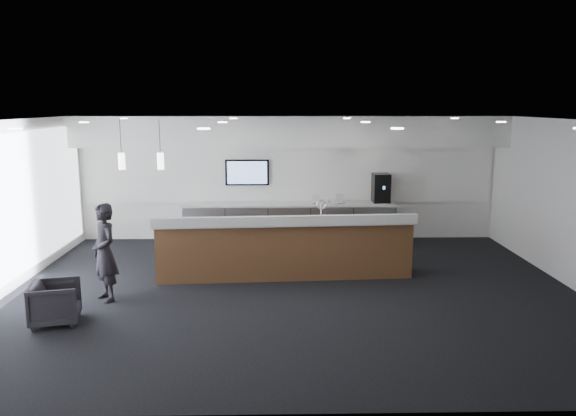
{
  "coord_description": "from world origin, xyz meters",
  "views": [
    {
      "loc": [
        -0.31,
        -9.5,
        3.27
      ],
      "look_at": [
        -0.08,
        1.3,
        1.26
      ],
      "focal_mm": 35.0,
      "sensor_mm": 36.0,
      "label": 1
    }
  ],
  "objects_px": {
    "armchair": "(55,303)",
    "service_counter": "(285,247)",
    "coffee_machine": "(381,188)",
    "lounge_guest": "(104,252)"
  },
  "relations": [
    {
      "from": "armchair",
      "to": "lounge_guest",
      "type": "xyz_separation_m",
      "value": [
        0.46,
        1.02,
        0.5
      ]
    },
    {
      "from": "service_counter",
      "to": "coffee_machine",
      "type": "distance_m",
      "value": 3.75
    },
    {
      "from": "service_counter",
      "to": "lounge_guest",
      "type": "xyz_separation_m",
      "value": [
        -3.04,
        -1.24,
        0.25
      ]
    },
    {
      "from": "lounge_guest",
      "to": "service_counter",
      "type": "bearing_deg",
      "value": 73.67
    },
    {
      "from": "coffee_machine",
      "to": "lounge_guest",
      "type": "height_order",
      "value": "lounge_guest"
    },
    {
      "from": "armchair",
      "to": "coffee_machine",
      "type": "bearing_deg",
      "value": -62.46
    },
    {
      "from": "coffee_machine",
      "to": "lounge_guest",
      "type": "bearing_deg",
      "value": -143.94
    },
    {
      "from": "coffee_machine",
      "to": "armchair",
      "type": "bearing_deg",
      "value": -140.0
    },
    {
      "from": "service_counter",
      "to": "coffee_machine",
      "type": "xyz_separation_m",
      "value": [
        2.35,
        2.83,
        0.72
      ]
    },
    {
      "from": "armchair",
      "to": "service_counter",
      "type": "bearing_deg",
      "value": -70.68
    }
  ]
}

